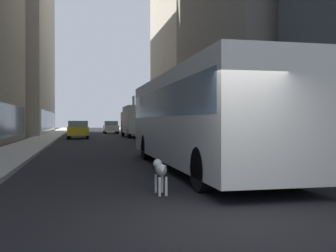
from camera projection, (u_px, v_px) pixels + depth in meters
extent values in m
plane|color=black|center=(107.00, 137.00, 40.49)|extent=(120.00, 120.00, 0.00)
cube|color=#ADA89E|center=(48.00, 136.00, 39.26)|extent=(2.40, 110.00, 0.15)
cube|color=#9E9991|center=(161.00, 136.00, 41.71)|extent=(2.40, 110.00, 0.15)
cube|color=slate|center=(8.00, 121.00, 28.05)|extent=(0.08, 16.30, 2.40)
cube|color=#B2A893|center=(2.00, 22.00, 48.39)|extent=(10.89, 23.23, 27.32)
cube|color=slate|center=(49.00, 121.00, 49.69)|extent=(0.08, 20.90, 2.40)
cube|color=slate|center=(202.00, 121.00, 29.02)|extent=(0.08, 14.07, 2.40)
cube|color=#B2A893|center=(200.00, 33.00, 48.93)|extent=(8.90, 21.18, 24.97)
cube|color=slate|center=(165.00, 121.00, 48.11)|extent=(0.08, 19.06, 2.40)
cube|color=silver|center=(198.00, 118.00, 13.03)|extent=(2.55, 11.50, 2.75)
cube|color=slate|center=(198.00, 103.00, 13.03)|extent=(2.57, 11.04, 0.90)
cube|color=black|center=(163.00, 143.00, 18.61)|extent=(2.55, 0.16, 0.44)
cylinder|color=black|center=(146.00, 147.00, 16.27)|extent=(0.30, 1.00, 1.00)
cylinder|color=black|center=(199.00, 147.00, 16.76)|extent=(0.30, 1.00, 1.00)
cylinder|color=black|center=(203.00, 170.00, 8.75)|extent=(0.30, 1.00, 1.00)
cylinder|color=black|center=(295.00, 167.00, 9.24)|extent=(0.30, 1.00, 1.00)
cube|color=silver|center=(133.00, 101.00, 17.74)|extent=(0.08, 0.24, 0.40)
cube|color=yellow|center=(78.00, 131.00, 36.12)|extent=(1.86, 4.07, 0.75)
cube|color=slate|center=(78.00, 124.00, 35.92)|extent=(1.71, 1.83, 0.55)
cylinder|color=black|center=(69.00, 135.00, 37.54)|extent=(0.22, 0.64, 0.64)
cylinder|color=black|center=(87.00, 134.00, 37.89)|extent=(0.22, 0.64, 0.64)
cylinder|color=black|center=(68.00, 136.00, 34.37)|extent=(0.22, 0.64, 0.64)
cylinder|color=black|center=(88.00, 136.00, 34.72)|extent=(0.22, 0.64, 0.64)
cube|color=slate|center=(169.00, 135.00, 24.76)|extent=(1.90, 4.30, 0.75)
cube|color=slate|center=(169.00, 125.00, 24.54)|extent=(1.75, 1.93, 0.55)
cylinder|color=black|center=(151.00, 140.00, 26.28)|extent=(0.22, 0.64, 0.64)
cylinder|color=black|center=(175.00, 140.00, 26.64)|extent=(0.22, 0.64, 0.64)
cylinder|color=black|center=(161.00, 143.00, 22.89)|extent=(0.22, 0.64, 0.64)
cylinder|color=black|center=(189.00, 143.00, 23.25)|extent=(0.22, 0.64, 0.64)
cube|color=black|center=(79.00, 129.00, 45.49)|extent=(1.86, 4.20, 0.75)
cube|color=slate|center=(79.00, 123.00, 45.28)|extent=(1.72, 1.89, 0.55)
cylinder|color=black|center=(72.00, 132.00, 46.97)|extent=(0.22, 0.64, 0.64)
cylinder|color=black|center=(86.00, 132.00, 47.32)|extent=(0.22, 0.64, 0.64)
cylinder|color=black|center=(71.00, 133.00, 43.68)|extent=(0.22, 0.64, 0.64)
cylinder|color=black|center=(86.00, 133.00, 44.03)|extent=(0.22, 0.64, 0.64)
cube|color=silver|center=(111.00, 128.00, 51.05)|extent=(1.78, 3.97, 0.75)
cube|color=slate|center=(111.00, 123.00, 50.85)|extent=(1.64, 1.79, 0.55)
cylinder|color=black|center=(104.00, 131.00, 52.42)|extent=(0.22, 0.64, 0.64)
cylinder|color=black|center=(116.00, 131.00, 52.75)|extent=(0.22, 0.64, 0.64)
cylinder|color=black|center=(105.00, 131.00, 49.35)|extent=(0.22, 0.64, 0.64)
cylinder|color=black|center=(118.00, 131.00, 49.69)|extent=(0.22, 0.64, 0.64)
cube|color=#A51919|center=(132.00, 122.00, 42.20)|extent=(2.30, 2.00, 2.10)
cube|color=silver|center=(137.00, 120.00, 38.54)|extent=(2.30, 5.50, 2.60)
cylinder|color=black|center=(123.00, 132.00, 42.00)|extent=(0.28, 0.90, 0.90)
cylinder|color=black|center=(142.00, 132.00, 42.43)|extent=(0.28, 0.90, 0.90)
cylinder|color=black|center=(129.00, 133.00, 36.62)|extent=(0.28, 0.90, 0.90)
cylinder|color=black|center=(151.00, 133.00, 37.06)|extent=(0.28, 0.90, 0.90)
ellipsoid|color=white|center=(161.00, 170.00, 8.50)|extent=(0.22, 0.60, 0.26)
sphere|color=white|center=(158.00, 163.00, 8.87)|extent=(0.20, 0.20, 0.20)
sphere|color=black|center=(155.00, 163.00, 8.87)|extent=(0.07, 0.07, 0.07)
sphere|color=black|center=(160.00, 163.00, 8.90)|extent=(0.07, 0.07, 0.07)
cylinder|color=white|center=(165.00, 169.00, 8.10)|extent=(0.03, 0.16, 0.19)
cylinder|color=white|center=(156.00, 184.00, 8.69)|extent=(0.06, 0.06, 0.40)
cylinder|color=white|center=(162.00, 183.00, 8.72)|extent=(0.06, 0.06, 0.40)
cylinder|color=white|center=(160.00, 187.00, 8.28)|extent=(0.06, 0.06, 0.40)
cylinder|color=white|center=(166.00, 186.00, 8.31)|extent=(0.06, 0.06, 0.40)
sphere|color=black|center=(162.00, 167.00, 8.60)|extent=(0.04, 0.04, 0.04)
sphere|color=black|center=(159.00, 169.00, 8.40)|extent=(0.04, 0.04, 0.04)
sphere|color=black|center=(164.00, 168.00, 8.32)|extent=(0.04, 0.04, 0.04)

